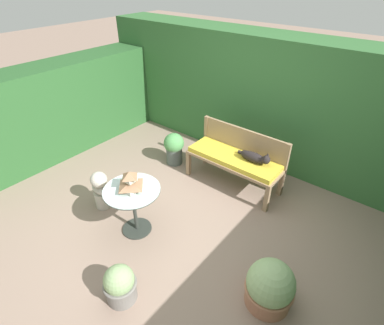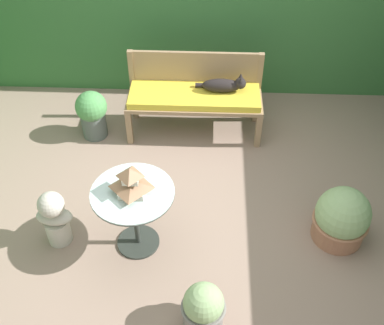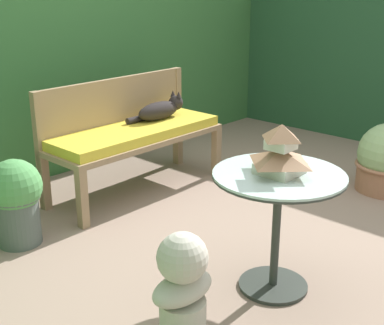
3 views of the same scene
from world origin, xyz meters
The scene contains 9 objects.
ground centered at (0.00, 0.00, 0.00)m, with size 30.00×30.00×0.00m, color gray.
foliage_hedge_back centered at (0.00, 2.30, 1.00)m, with size 6.40×0.72×1.99m, color #336633.
garden_bench centered at (0.09, 1.17, 0.44)m, with size 1.42×0.50×0.51m.
bench_backrest centered at (0.09, 1.40, 0.62)m, with size 1.42×0.06×0.85m.
cat centered at (0.39, 1.22, 0.59)m, with size 0.53×0.16×0.20m.
patio_table centered at (-0.34, -0.39, 0.51)m, with size 0.67×0.67×0.65m.
pagoda_birdhouse centered at (-0.34, -0.39, 0.76)m, with size 0.27×0.27×0.25m.
garden_bust centered at (-1.03, -0.38, 0.30)m, with size 0.32×0.22×0.57m.
potted_plant_path_edge centered at (-0.99, 1.06, 0.30)m, with size 0.33×0.33×0.55m.
Camera 3 is at (-2.47, -1.76, 1.57)m, focal length 50.00 mm.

